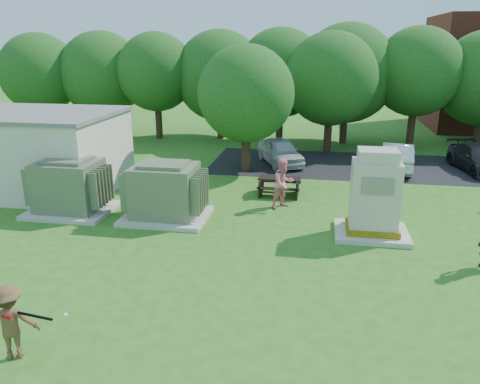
% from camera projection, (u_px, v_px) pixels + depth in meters
% --- Properties ---
extents(ground, '(120.00, 120.00, 0.00)m').
position_uv_depth(ground, '(214.00, 284.00, 12.32)').
color(ground, '#2D6619').
rests_on(ground, ground).
extents(service_building, '(10.00, 5.00, 3.20)m').
position_uv_depth(service_building, '(1.00, 151.00, 20.18)').
color(service_building, beige).
rests_on(service_building, ground).
extents(parking_strip, '(20.00, 6.00, 0.01)m').
position_uv_depth(parking_strip, '(406.00, 167.00, 23.86)').
color(parking_strip, '#232326').
rests_on(parking_strip, ground).
extents(transformer_left, '(3.00, 2.40, 2.07)m').
position_uv_depth(transformer_left, '(69.00, 187.00, 17.30)').
color(transformer_left, beige).
rests_on(transformer_left, ground).
extents(transformer_right, '(3.00, 2.40, 2.07)m').
position_uv_depth(transformer_right, '(165.00, 193.00, 16.70)').
color(transformer_right, beige).
rests_on(transformer_right, ground).
extents(generator_cabinet, '(2.37, 1.94, 2.89)m').
position_uv_depth(generator_cabinet, '(374.00, 199.00, 15.11)').
color(generator_cabinet, beige).
rests_on(generator_cabinet, ground).
extents(picnic_table, '(1.74, 1.31, 0.75)m').
position_uv_depth(picnic_table, '(279.00, 184.00, 19.44)').
color(picnic_table, black).
rests_on(picnic_table, ground).
extents(batter, '(1.18, 0.95, 1.59)m').
position_uv_depth(batter, '(11.00, 322.00, 9.26)').
color(batter, brown).
rests_on(batter, ground).
extents(person_at_picnic, '(1.18, 1.17, 1.92)m').
position_uv_depth(person_at_picnic, '(283.00, 184.00, 17.81)').
color(person_at_picnic, pink).
rests_on(person_at_picnic, ground).
extents(car_white, '(3.07, 4.25, 1.34)m').
position_uv_depth(car_white, '(280.00, 151.00, 24.44)').
color(car_white, silver).
rests_on(car_white, ground).
extents(car_silver_a, '(1.96, 4.29, 1.36)m').
position_uv_depth(car_silver_a, '(397.00, 157.00, 23.23)').
color(car_silver_a, silver).
rests_on(car_silver_a, ground).
extents(car_dark, '(2.47, 4.57, 1.26)m').
position_uv_depth(car_dark, '(478.00, 159.00, 23.04)').
color(car_dark, black).
rests_on(car_dark, ground).
extents(batting_equipment, '(1.37, 0.25, 0.22)m').
position_uv_depth(batting_equipment, '(33.00, 316.00, 8.98)').
color(batting_equipment, black).
rests_on(batting_equipment, ground).
extents(tree_row, '(41.30, 13.30, 7.30)m').
position_uv_depth(tree_row, '(309.00, 76.00, 28.14)').
color(tree_row, '#47301E').
rests_on(tree_row, ground).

